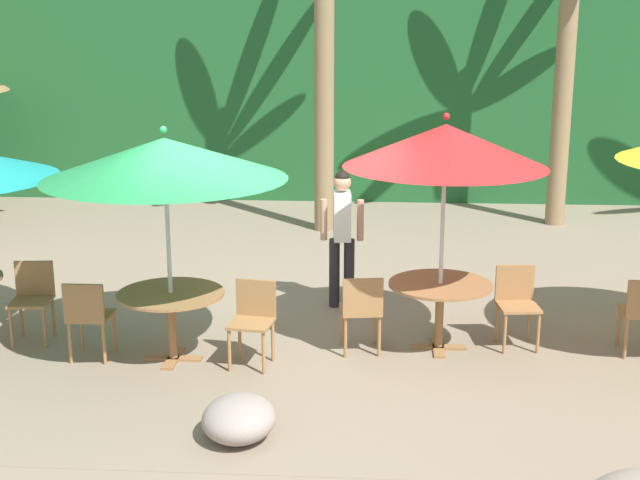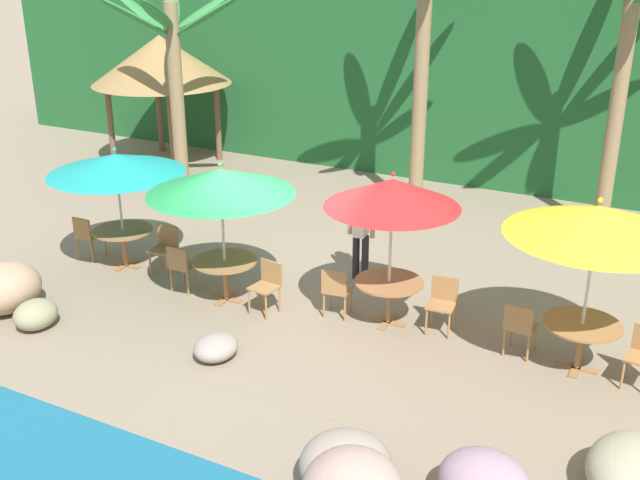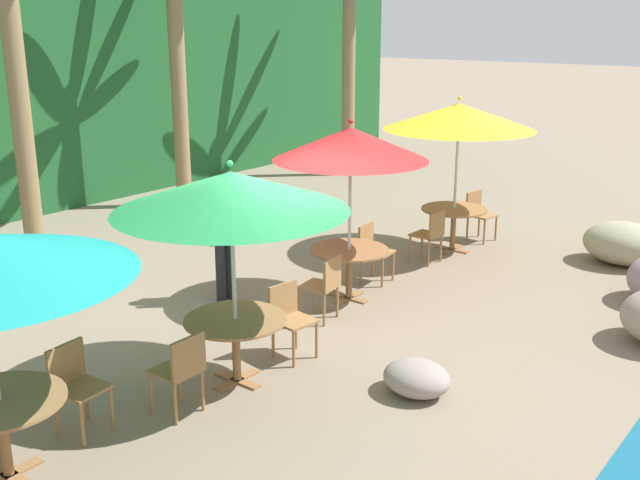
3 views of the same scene
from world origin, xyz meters
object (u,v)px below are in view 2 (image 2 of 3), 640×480
chair_teal_inland (87,234)px  dining_table_yellow (581,331)px  chair_green_seaward (267,283)px  palm_tree_third (625,49)px  chair_teal_seaward (165,246)px  chair_green_inland (182,265)px  dining_table_teal (123,236)px  dining_table_red (389,288)px  chair_red_seaward (443,300)px  umbrella_yellow (597,221)px  umbrella_teal (116,164)px  umbrella_red (392,193)px  waiter_in_white (361,228)px  palm_tree_second (424,29)px  palapa_hut (161,60)px  chair_yellow_inland (520,326)px  palm_tree_nearest (174,58)px  dining_table_green (225,267)px  umbrella_green (221,182)px  chair_red_inland (336,289)px

chair_teal_inland → dining_table_yellow: chair_teal_inland is taller
chair_green_seaward → palm_tree_third: size_ratio=0.16×
chair_teal_seaward → chair_green_inland: (0.81, -0.58, 0.00)m
dining_table_teal → dining_table_red: size_ratio=1.00×
dining_table_red → chair_red_seaward: chair_red_seaward is taller
chair_green_seaward → umbrella_yellow: 5.22m
umbrella_teal → umbrella_red: 5.28m
chair_teal_seaward → waiter_in_white: (3.34, 1.34, 0.47)m
umbrella_red → palm_tree_second: palm_tree_second is taller
palapa_hut → dining_table_red: bearing=-33.0°
chair_teal_inland → chair_yellow_inland: size_ratio=1.00×
palm_tree_nearest → chair_teal_seaward: bearing=-57.0°
umbrella_teal → dining_table_green: size_ratio=2.25×
dining_table_teal → palm_tree_third: (7.63, 6.17, 3.16)m
dining_table_teal → umbrella_red: size_ratio=0.43×
dining_table_green → chair_green_seaward: size_ratio=1.26×
chair_green_seaward → dining_table_yellow: size_ratio=0.79×
palm_tree_third → dining_table_yellow: bearing=-84.3°
dining_table_yellow → waiter_in_white: (-4.06, 1.38, 0.37)m
dining_table_teal → palapa_hut: (-3.67, 5.97, 2.19)m
chair_green_seaward → umbrella_red: size_ratio=0.34×
umbrella_red → chair_red_seaward: bearing=12.0°
umbrella_yellow → palm_tree_second: palm_tree_second is taller
chair_yellow_inland → palm_tree_third: palm_tree_third is taller
chair_teal_seaward → umbrella_yellow: bearing=-0.4°
palm_tree_third → waiter_in_white: 6.44m
chair_teal_seaward → chair_yellow_inland: (6.55, -0.10, 0.00)m
chair_yellow_inland → palapa_hut: palapa_hut is taller
palm_tree_second → palapa_hut: 7.51m
dining_table_teal → chair_teal_inland: 0.86m
chair_green_seaward → umbrella_teal: bearing=173.9°
umbrella_yellow → waiter_in_white: umbrella_yellow is taller
dining_table_red → chair_green_inland: bearing=-170.8°
chair_teal_inland → umbrella_green: 3.72m
umbrella_yellow → dining_table_yellow: bearing=90.0°
chair_teal_inland → chair_green_seaward: 4.21m
dining_table_teal → chair_red_seaward: chair_red_seaward is taller
chair_red_inland → palm_tree_second: size_ratio=0.15×
umbrella_red → palm_tree_third: (2.36, 5.99, 1.57)m
palapa_hut → dining_table_yellow: bearing=-26.2°
chair_green_seaward → dining_table_red: size_ratio=0.79×
umbrella_green → umbrella_red: 2.83m
waiter_in_white → umbrella_green: bearing=-132.5°
umbrella_teal → chair_teal_inland: (-0.85, -0.07, -1.49)m
chair_green_inland → umbrella_red: size_ratio=0.34×
chair_teal_seaward → umbrella_yellow: umbrella_yellow is taller
umbrella_red → dining_table_yellow: 3.36m
palm_tree_nearest → waiter_in_white: bearing=-21.7°
chair_red_inland → palapa_hut: 10.35m
palapa_hut → chair_yellow_inland: bearing=-28.1°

